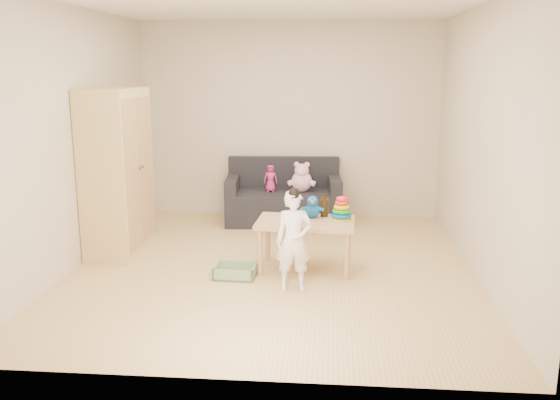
# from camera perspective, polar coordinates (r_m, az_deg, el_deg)

# --- Properties ---
(room) EXTENTS (4.50, 4.50, 4.50)m
(room) POSITION_cam_1_polar(r_m,az_deg,el_deg) (5.80, -0.71, 5.74)
(room) COLOR #D7B973
(room) RESTS_ON ground
(wardrobe) EXTENTS (0.50, 0.99, 1.79)m
(wardrobe) POSITION_cam_1_polar(r_m,az_deg,el_deg) (6.67, -15.39, 2.66)
(wardrobe) COLOR #D5C175
(wardrobe) RESTS_ON ground
(sofa) EXTENTS (1.53, 0.84, 0.42)m
(sofa) POSITION_cam_1_polar(r_m,az_deg,el_deg) (7.77, 0.35, -0.66)
(sofa) COLOR black
(sofa) RESTS_ON ground
(play_table) EXTENTS (1.00, 0.66, 0.51)m
(play_table) POSITION_cam_1_polar(r_m,az_deg,el_deg) (5.97, 2.46, -4.35)
(play_table) COLOR tan
(play_table) RESTS_ON ground
(storage_bin) EXTENTS (0.41, 0.31, 0.12)m
(storage_bin) POSITION_cam_1_polar(r_m,az_deg,el_deg) (5.82, -4.33, -6.84)
(storage_bin) COLOR gray
(storage_bin) RESTS_ON ground
(toddler) EXTENTS (0.36, 0.26, 0.90)m
(toddler) POSITION_cam_1_polar(r_m,az_deg,el_deg) (5.39, 1.34, -4.05)
(toddler) COLOR white
(toddler) RESTS_ON ground
(pink_bear) EXTENTS (0.29, 0.25, 0.33)m
(pink_bear) POSITION_cam_1_polar(r_m,az_deg,el_deg) (7.68, 2.11, 2.02)
(pink_bear) COLOR #FBB9D5
(pink_bear) RESTS_ON sofa
(doll) EXTENTS (0.19, 0.14, 0.34)m
(doll) POSITION_cam_1_polar(r_m,az_deg,el_deg) (7.67, -0.92, 2.07)
(doll) COLOR #D5287C
(doll) RESTS_ON sofa
(ring_stacker) EXTENTS (0.21, 0.21, 0.24)m
(ring_stacker) POSITION_cam_1_polar(r_m,az_deg,el_deg) (5.94, 5.93, -1.03)
(ring_stacker) COLOR #CDB70A
(ring_stacker) RESTS_ON play_table
(brown_bottle) EXTENTS (0.08, 0.08, 0.23)m
(brown_bottle) POSITION_cam_1_polar(r_m,az_deg,el_deg) (6.05, 4.30, -0.67)
(brown_bottle) COLOR black
(brown_bottle) RESTS_ON play_table
(blue_plush) EXTENTS (0.22, 0.19, 0.23)m
(blue_plush) POSITION_cam_1_polar(r_m,az_deg,el_deg) (5.99, 3.14, -0.62)
(blue_plush) COLOR blue
(blue_plush) RESTS_ON play_table
(wooden_figure) EXTENTS (0.05, 0.04, 0.11)m
(wooden_figure) POSITION_cam_1_polar(r_m,az_deg,el_deg) (5.90, 1.99, -1.43)
(wooden_figure) COLOR brown
(wooden_figure) RESTS_ON play_table
(yellow_book) EXTENTS (0.24, 0.24, 0.02)m
(yellow_book) POSITION_cam_1_polar(r_m,az_deg,el_deg) (6.05, 1.46, -1.54)
(yellow_book) COLOR #F5FF1A
(yellow_book) RESTS_ON play_table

